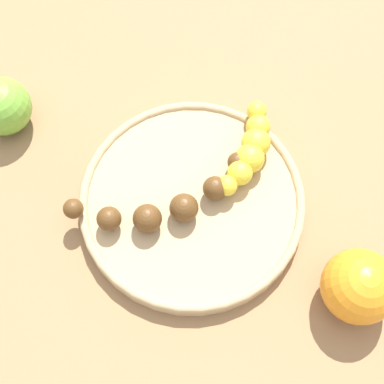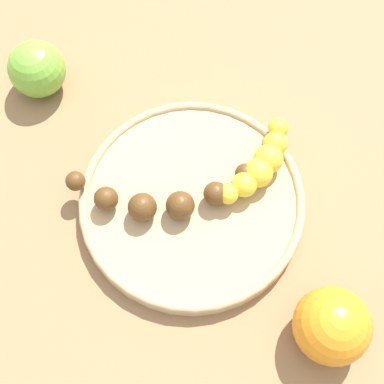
% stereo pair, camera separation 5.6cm
% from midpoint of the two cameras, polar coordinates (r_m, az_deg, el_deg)
% --- Properties ---
extents(ground_plane, '(2.40, 2.40, 0.00)m').
position_cam_midpoint_polar(ground_plane, '(0.60, 2.68, -1.75)').
color(ground_plane, '#936D47').
extents(fruit_bowl, '(0.25, 0.25, 0.02)m').
position_cam_midpoint_polar(fruit_bowl, '(0.59, 2.73, -1.31)').
color(fruit_bowl, tan).
rests_on(fruit_bowl, ground_plane).
extents(banana_yellow, '(0.12, 0.06, 0.03)m').
position_cam_midpoint_polar(banana_yellow, '(0.59, 10.09, 2.65)').
color(banana_yellow, yellow).
rests_on(banana_yellow, fruit_bowl).
extents(banana_overripe, '(0.11, 0.19, 0.03)m').
position_cam_midpoint_polar(banana_overripe, '(0.56, -0.52, -0.97)').
color(banana_overripe, '#593819').
rests_on(banana_overripe, fruit_bowl).
extents(orange_fruit, '(0.08, 0.08, 0.08)m').
position_cam_midpoint_polar(orange_fruit, '(0.55, 17.72, -13.87)').
color(orange_fruit, orange).
rests_on(orange_fruit, ground_plane).
extents(apple_green, '(0.07, 0.07, 0.07)m').
position_cam_midpoint_polar(apple_green, '(0.67, -13.97, 12.42)').
color(apple_green, '#72B238').
rests_on(apple_green, ground_plane).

